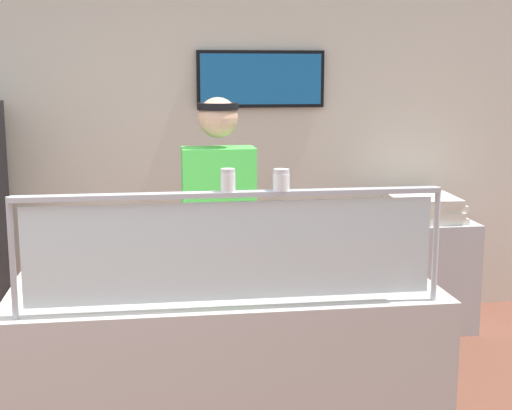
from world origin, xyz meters
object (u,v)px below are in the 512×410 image
at_px(pizza_tray, 250,274).
at_px(worker_figure, 220,240).
at_px(pizza_box_stack, 424,208).
at_px(pizza_server, 258,271).
at_px(parmesan_shaker, 228,182).
at_px(pepper_flake_shaker, 281,181).

bearing_deg(pizza_tray, worker_figure, 99.10).
height_order(worker_figure, pizza_box_stack, worker_figure).
height_order(pizza_server, worker_figure, worker_figure).
bearing_deg(pizza_tray, parmesan_shaker, -108.45).
xyz_separation_m(pizza_tray, pizza_server, (0.03, -0.02, 0.02)).
relative_size(pepper_flake_shaker, worker_figure, 0.05).
bearing_deg(pizza_box_stack, pizza_server, -129.47).
bearing_deg(pepper_flake_shaker, pizza_server, 94.57).
distance_m(pepper_flake_shaker, pizza_box_stack, 2.75).
xyz_separation_m(pepper_flake_shaker, pizza_box_stack, (1.47, 2.25, -0.56)).
bearing_deg(pizza_server, pepper_flake_shaker, -99.91).
distance_m(parmesan_shaker, pepper_flake_shaker, 0.21).
distance_m(parmesan_shaker, pizza_box_stack, 2.86).
relative_size(pizza_tray, pizza_box_stack, 0.88).
height_order(parmesan_shaker, pepper_flake_shaker, parmesan_shaker).
bearing_deg(worker_figure, pizza_box_stack, 37.83).
relative_size(parmesan_shaker, worker_figure, 0.05).
distance_m(worker_figure, pizza_box_stack, 2.06).
bearing_deg(pizza_server, pizza_tray, 133.32).
distance_m(pizza_server, worker_figure, 0.58).
bearing_deg(worker_figure, parmesan_shaker, -93.35).
bearing_deg(pepper_flake_shaker, pizza_box_stack, 56.72).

